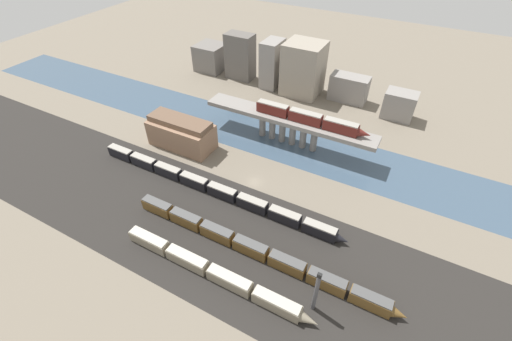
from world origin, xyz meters
name	(u,v)px	position (x,y,z in m)	size (l,w,h in m)	color
ground_plane	(254,182)	(0.00, 0.00, 0.00)	(400.00, 400.00, 0.00)	#756B5B
railbed_yard	(215,232)	(0.00, -24.00, 0.00)	(280.00, 42.00, 0.01)	#282623
river_water	(287,142)	(0.00, 26.17, 0.00)	(320.00, 25.44, 0.01)	#3D5166
bridge	(288,123)	(0.00, 26.17, 8.63)	(65.78, 8.26, 10.96)	gray
train_on_bridge	(309,118)	(7.94, 26.17, 12.95)	(42.12, 3.18, 4.07)	#5B1E19
train_yard_near	(213,272)	(7.65, -36.18, 1.81)	(54.87, 2.95, 3.70)	gray
train_yard_mid	(254,249)	(13.66, -25.23, 1.95)	(77.46, 2.97, 3.97)	brown
train_yard_far	(211,188)	(-10.00, -10.74, 1.93)	(88.95, 2.84, 3.92)	black
warehouse_building	(182,133)	(-33.83, 5.69, 5.54)	(24.48, 11.19, 11.65)	#937056
signal_tower	(316,292)	(33.03, -32.12, 6.86)	(1.01, 1.01, 14.07)	#4C4C51
city_block_far_left	(211,57)	(-62.65, 68.16, 6.54)	(14.12, 14.03, 13.09)	slate
city_block_left	(240,57)	(-44.10, 66.79, 10.90)	(13.59, 8.29, 21.81)	#605B56
city_block_center	(272,64)	(-26.24, 66.05, 10.95)	(8.05, 12.17, 21.91)	gray
city_block_right	(303,69)	(-10.56, 66.14, 11.79)	(16.90, 15.57, 23.58)	gray
city_block_far_right	(349,88)	(10.60, 69.33, 5.84)	(16.73, 8.17, 11.68)	gray
city_block_tall	(399,105)	(33.44, 64.74, 5.75)	(12.51, 8.82, 11.50)	gray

